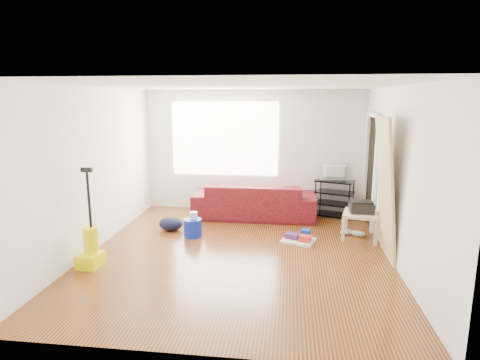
# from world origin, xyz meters

# --- Properties ---
(room) EXTENTS (4.51, 5.01, 2.51)m
(room) POSITION_xyz_m (0.07, 0.15, 1.25)
(room) COLOR #521A0A
(room) RESTS_ON ground
(sofa) EXTENTS (2.39, 0.94, 0.70)m
(sofa) POSITION_xyz_m (0.07, 1.95, 0.00)
(sofa) COLOR #3A040E
(sofa) RESTS_ON ground
(tv_stand) EXTENTS (0.83, 0.65, 0.73)m
(tv_stand) POSITION_xyz_m (1.65, 2.22, 0.37)
(tv_stand) COLOR black
(tv_stand) RESTS_ON ground
(tv) EXTENTS (0.59, 0.08, 0.34)m
(tv) POSITION_xyz_m (1.65, 2.22, 0.90)
(tv) COLOR black
(tv) RESTS_ON tv_stand
(side_table) EXTENTS (0.67, 0.67, 0.46)m
(side_table) POSITION_xyz_m (1.95, 0.91, 0.39)
(side_table) COLOR #D6AC85
(side_table) RESTS_ON ground
(printer) EXTENTS (0.38, 0.29, 0.20)m
(printer) POSITION_xyz_m (1.95, 0.91, 0.56)
(printer) COLOR black
(printer) RESTS_ON side_table
(bucket) EXTENTS (0.32, 0.32, 0.31)m
(bucket) POSITION_xyz_m (-0.88, 0.68, 0.00)
(bucket) COLOR #0D22B4
(bucket) RESTS_ON ground
(toilet_paper) EXTENTS (0.13, 0.13, 0.12)m
(toilet_paper) POSITION_xyz_m (-0.86, 0.70, 0.21)
(toilet_paper) COLOR silver
(toilet_paper) RESTS_ON bucket
(cleaning_tray) EXTENTS (0.61, 0.55, 0.18)m
(cleaning_tray) POSITION_xyz_m (0.94, 0.64, 0.06)
(cleaning_tray) COLOR silver
(cleaning_tray) RESTS_ON ground
(backpack) EXTENTS (0.47, 0.39, 0.24)m
(backpack) POSITION_xyz_m (-1.34, 0.95, 0.00)
(backpack) COLOR black
(backpack) RESTS_ON ground
(sneakers) EXTENTS (0.45, 0.23, 0.10)m
(sneakers) POSITION_xyz_m (1.85, 1.04, 0.05)
(sneakers) COLOR silver
(sneakers) RESTS_ON ground
(vacuum) EXTENTS (0.32, 0.36, 1.40)m
(vacuum) POSITION_xyz_m (-2.00, -0.71, 0.26)
(vacuum) COLOR #FFF200
(vacuum) RESTS_ON ground
(door_panel) EXTENTS (0.26, 0.84, 2.08)m
(door_panel) POSITION_xyz_m (2.13, 0.13, 0.00)
(door_panel) COLOR tan
(door_panel) RESTS_ON ground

